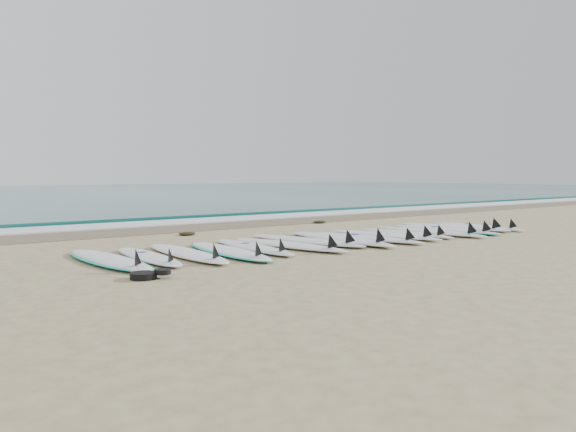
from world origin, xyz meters
TOP-DOWN VIEW (x-y plane):
  - ground at (0.00, 0.00)m, footprint 120.00×120.00m
  - wet_sand_band at (0.00, 4.10)m, footprint 120.00×1.80m
  - foam_band at (0.00, 5.50)m, footprint 120.00×1.40m
  - wave_crest at (0.00, 7.00)m, footprint 120.00×1.00m
  - surfboard_0 at (-4.29, 0.12)m, footprint 0.70×2.63m
  - surfboard_1 at (-3.71, 0.06)m, footprint 0.62×2.33m
  - surfboard_2 at (-3.11, -0.02)m, footprint 0.67×2.61m
  - surfboard_3 at (-2.47, -0.16)m, footprint 0.86×2.62m
  - surfboard_4 at (-1.90, -0.03)m, footprint 0.73×2.48m
  - surfboard_5 at (-1.25, -0.17)m, footprint 0.92×2.68m
  - surfboard_6 at (-0.62, 0.12)m, footprint 0.99×2.75m
  - surfboard_7 at (0.02, -0.09)m, footprint 0.76×2.93m
  - surfboard_8 at (0.59, -0.23)m, footprint 0.89×2.64m
  - surfboard_9 at (1.24, -0.11)m, footprint 0.90×2.63m
  - surfboard_10 at (1.83, -0.09)m, footprint 0.60×2.43m
  - surfboard_11 at (2.45, -0.24)m, footprint 0.71×2.76m
  - surfboard_12 at (3.10, -0.14)m, footprint 0.82×2.69m
  - surfboard_13 at (3.72, 0.05)m, footprint 0.97×2.77m
  - surfboard_14 at (4.33, -0.16)m, footprint 0.65×2.50m
  - seaweed_near at (-1.70, 2.69)m, footprint 0.36×0.28m
  - seaweed_far at (2.34, 3.18)m, footprint 0.36×0.28m
  - leash_coil at (-4.36, -1.36)m, footprint 0.46×0.36m

SIDE VIEW (x-z plane):
  - ground at x=0.00m, z-range 0.00..0.00m
  - wet_sand_band at x=0.00m, z-range 0.00..0.01m
  - foam_band at x=0.00m, z-range 0.00..0.04m
  - seaweed_far at x=2.34m, z-range 0.00..0.07m
  - seaweed_near at x=-1.70m, z-range 0.00..0.07m
  - surfboard_3 at x=-2.47m, z-range -0.11..0.21m
  - leash_coil at x=-4.36m, z-range -0.01..0.10m
  - surfboard_0 at x=-4.29m, z-range -0.12..0.21m
  - wave_crest at x=0.00m, z-range 0.00..0.10m
  - surfboard_12 at x=3.10m, z-range -0.12..0.22m
  - surfboard_1 at x=-3.71m, z-range -0.10..0.20m
  - surfboard_10 at x=1.83m, z-range -0.10..0.21m
  - surfboard_4 at x=-1.90m, z-range -0.10..0.21m
  - surfboard_14 at x=4.33m, z-range -0.10..0.21m
  - surfboard_9 at x=1.24m, z-range -0.11..0.22m
  - surfboard_2 at x=-3.11m, z-range -0.11..0.22m
  - surfboard_8 at x=0.59m, z-range -0.11..0.22m
  - surfboard_5 at x=-1.25m, z-range -0.11..0.23m
  - surfboard_6 at x=-0.62m, z-range -0.11..0.23m
  - surfboard_13 at x=3.72m, z-range -0.11..0.23m
  - surfboard_11 at x=2.45m, z-range -0.11..0.24m
  - surfboard_7 at x=0.02m, z-range -0.12..0.25m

